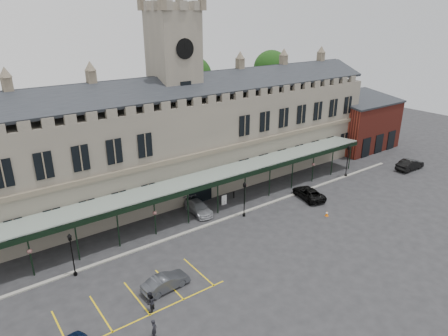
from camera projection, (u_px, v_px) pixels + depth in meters
ground at (259, 239)px, 40.99m from camera, size 140.00×140.00×0.00m
station_building at (178, 142)px, 50.61m from camera, size 60.00×10.36×17.30m
clock_tower at (175, 89)px, 48.28m from camera, size 5.60×5.60×24.80m
canopy at (216, 194)px, 45.73m from camera, size 50.00×4.10×4.30m
brick_annex at (360, 124)px, 68.02m from camera, size 12.40×8.36×9.23m
kerb at (227, 218)px, 45.10m from camera, size 60.00×0.40×0.12m
parking_markings at (139, 301)px, 32.12m from camera, size 16.00×6.00×0.01m
tree_behind_mid at (192, 77)px, 59.58m from camera, size 6.00×6.00×16.00m
tree_behind_right at (271, 69)px, 68.42m from camera, size 6.00×6.00×16.00m
lamp_post_left at (72, 251)px, 34.44m from camera, size 0.40×0.40×4.24m
lamp_post_mid at (244, 196)px, 44.80m from camera, size 0.40×0.40×4.27m
lamp_post_right at (348, 158)px, 55.83m from camera, size 0.45×0.45×4.75m
traffic_cone at (327, 214)px, 45.60m from camera, size 0.39×0.39×0.62m
sign_board at (224, 200)px, 48.25m from camera, size 0.72×0.06×1.23m
bollard_left at (198, 205)px, 47.38m from camera, size 0.15×0.15×0.83m
bollard_right at (234, 195)px, 50.08m from camera, size 0.16×0.16×0.88m
car_left_b at (166, 282)px, 33.33m from camera, size 4.23×1.75×1.36m
car_taxi at (198, 207)px, 46.25m from camera, size 2.30×4.87×1.37m
car_van at (308, 193)px, 49.91m from camera, size 3.30×5.31×1.37m
car_right_b at (410, 165)px, 59.06m from camera, size 4.98×1.83×1.63m
person_a at (154, 329)px, 28.27m from camera, size 0.62×0.68×1.56m
person_b at (150, 302)px, 30.74m from camera, size 1.08×1.05×1.75m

